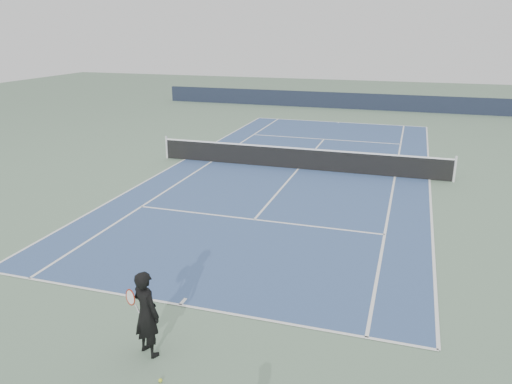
% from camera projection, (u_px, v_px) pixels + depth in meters
% --- Properties ---
extents(ground, '(80.00, 80.00, 0.00)m').
position_uv_depth(ground, '(298.00, 169.00, 21.94)').
color(ground, slate).
extents(court_surface, '(10.97, 23.77, 0.01)m').
position_uv_depth(court_surface, '(298.00, 169.00, 21.94)').
color(court_surface, '#36507F').
rests_on(court_surface, ground).
extents(tennis_net, '(12.90, 0.10, 1.07)m').
position_uv_depth(tennis_net, '(299.00, 158.00, 21.78)').
color(tennis_net, silver).
rests_on(tennis_net, ground).
extents(windscreen_far, '(30.00, 0.25, 1.20)m').
position_uv_depth(windscreen_far, '(351.00, 101.00, 37.95)').
color(windscreen_far, black).
rests_on(windscreen_far, ground).
extents(tennis_player, '(0.84, 0.69, 1.73)m').
position_uv_depth(tennis_player, '(146.00, 313.00, 9.29)').
color(tennis_player, black).
rests_on(tennis_player, ground).
extents(tennis_ball, '(0.07, 0.07, 0.07)m').
position_uv_depth(tennis_ball, '(160.00, 380.00, 8.76)').
color(tennis_ball, '#CAD72C').
rests_on(tennis_ball, ground).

